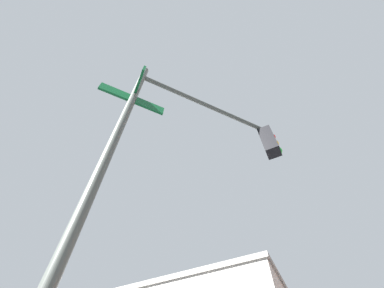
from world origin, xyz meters
The scene contains 1 object.
traffic_signal_near centered at (-6.46, -6.27, 4.45)m, with size 2.42×2.96×6.25m.
Camera 1 is at (-5.59, -8.46, 1.12)m, focal length 22.77 mm.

